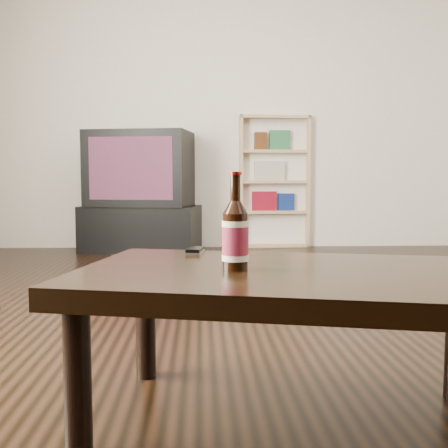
{
  "coord_description": "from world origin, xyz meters",
  "views": [
    {
      "loc": [
        -0.43,
        -2.06,
        0.67
      ],
      "look_at": [
        -0.37,
        -0.69,
        0.55
      ],
      "focal_mm": 42.0,
      "sensor_mm": 36.0,
      "label": 1
    }
  ],
  "objects_px": {
    "tv_stand": "(141,228)",
    "coffee_table": "(290,291)",
    "bookshelf": "(271,179)",
    "tv": "(140,169)",
    "phone": "(195,251)",
    "beer_bottle": "(235,236)"
  },
  "relations": [
    {
      "from": "tv_stand",
      "to": "bookshelf",
      "type": "distance_m",
      "value": 1.37
    },
    {
      "from": "tv",
      "to": "bookshelf",
      "type": "bearing_deg",
      "value": 26.18
    },
    {
      "from": "phone",
      "to": "beer_bottle",
      "type": "bearing_deg",
      "value": -60.83
    },
    {
      "from": "bookshelf",
      "to": "phone",
      "type": "distance_m",
      "value": 3.53
    },
    {
      "from": "tv",
      "to": "coffee_table",
      "type": "xyz_separation_m",
      "value": [
        0.79,
        -3.44,
        -0.38
      ]
    },
    {
      "from": "bookshelf",
      "to": "coffee_table",
      "type": "distance_m",
      "value": 3.82
    },
    {
      "from": "bookshelf",
      "to": "coffee_table",
      "type": "xyz_separation_m",
      "value": [
        -0.46,
        -3.78,
        -0.29
      ]
    },
    {
      "from": "tv",
      "to": "beer_bottle",
      "type": "xyz_separation_m",
      "value": [
        0.64,
        -3.43,
        -0.24
      ]
    },
    {
      "from": "coffee_table",
      "to": "beer_bottle",
      "type": "distance_m",
      "value": 0.21
    },
    {
      "from": "phone",
      "to": "tv",
      "type": "bearing_deg",
      "value": 110.12
    },
    {
      "from": "tv_stand",
      "to": "phone",
      "type": "bearing_deg",
      "value": -69.71
    },
    {
      "from": "bookshelf",
      "to": "coffee_table",
      "type": "height_order",
      "value": "bookshelf"
    },
    {
      "from": "tv",
      "to": "beer_bottle",
      "type": "bearing_deg",
      "value": -68.81
    },
    {
      "from": "beer_bottle",
      "to": "tv_stand",
      "type": "bearing_deg",
      "value": 100.57
    },
    {
      "from": "tv",
      "to": "coffee_table",
      "type": "relative_size",
      "value": 0.79
    },
    {
      "from": "tv",
      "to": "bookshelf",
      "type": "xyz_separation_m",
      "value": [
        1.25,
        0.35,
        -0.09
      ]
    },
    {
      "from": "tv_stand",
      "to": "coffee_table",
      "type": "bearing_deg",
      "value": -66.48
    },
    {
      "from": "bookshelf",
      "to": "coffee_table",
      "type": "relative_size",
      "value": 1.01
    },
    {
      "from": "beer_bottle",
      "to": "phone",
      "type": "distance_m",
      "value": 0.35
    },
    {
      "from": "tv",
      "to": "beer_bottle",
      "type": "relative_size",
      "value": 3.78
    },
    {
      "from": "tv_stand",
      "to": "coffee_table",
      "type": "xyz_separation_m",
      "value": [
        0.79,
        -3.44,
        0.16
      ]
    },
    {
      "from": "bookshelf",
      "to": "beer_bottle",
      "type": "height_order",
      "value": "bookshelf"
    }
  ]
}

